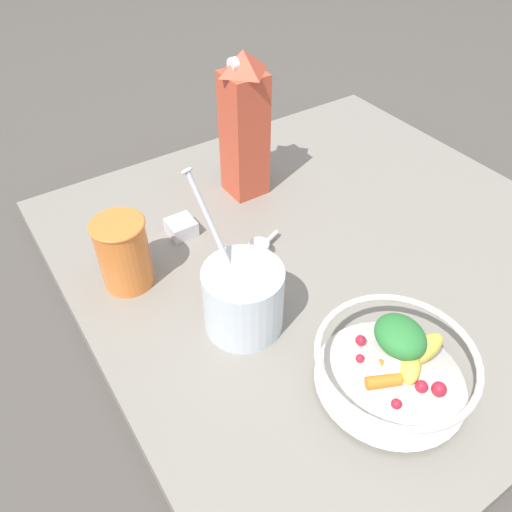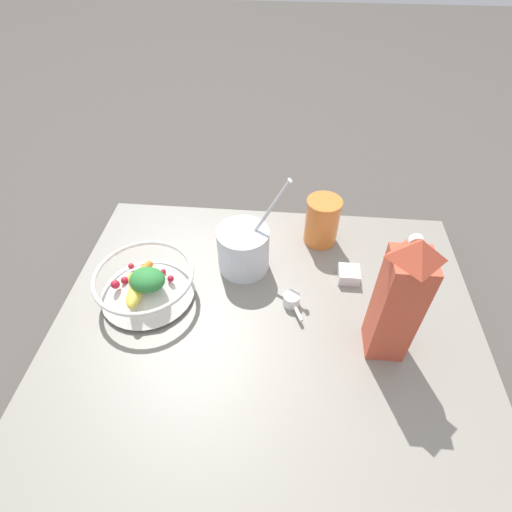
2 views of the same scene
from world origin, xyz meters
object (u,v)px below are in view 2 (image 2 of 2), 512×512
(fruit_bowl, at_px, (145,283))
(milk_carton, at_px, (399,300))
(drinking_cup, at_px, (322,220))
(spice_jar, at_px, (349,275))
(yogurt_tub, at_px, (243,247))

(fruit_bowl, bearing_deg, milk_carton, 170.60)
(fruit_bowl, height_order, drinking_cup, drinking_cup)
(spice_jar, bearing_deg, yogurt_tub, -4.49)
(yogurt_tub, bearing_deg, milk_carton, 147.10)
(milk_carton, height_order, spice_jar, milk_carton)
(milk_carton, bearing_deg, fruit_bowl, -9.40)
(milk_carton, height_order, yogurt_tub, milk_carton)
(milk_carton, relative_size, drinking_cup, 2.31)
(milk_carton, xyz_separation_m, yogurt_tub, (0.30, -0.19, -0.08))
(fruit_bowl, distance_m, spice_jar, 0.46)
(spice_jar, bearing_deg, milk_carton, 107.10)
(fruit_bowl, height_order, yogurt_tub, yogurt_tub)
(fruit_bowl, relative_size, spice_jar, 4.49)
(yogurt_tub, bearing_deg, fruit_bowl, 28.68)
(milk_carton, bearing_deg, drinking_cup, -69.02)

